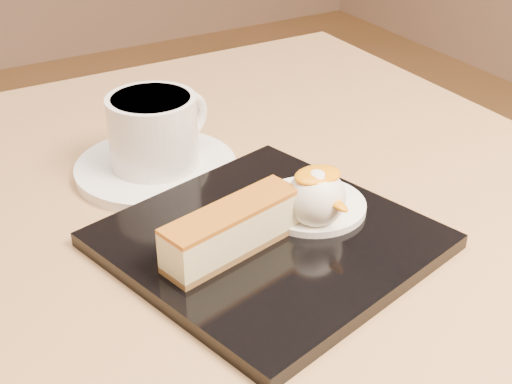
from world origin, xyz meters
TOP-DOWN VIEW (x-y plane):
  - dessert_plate at (0.05, -0.03)m, footprint 0.27×0.27m
  - cheesecake at (0.02, -0.04)m, footprint 0.12×0.06m
  - cream_smear at (0.10, -0.02)m, footprint 0.09×0.09m
  - ice_cream_scoop at (0.09, -0.04)m, footprint 0.05×0.05m
  - mango_sauce at (0.09, -0.03)m, footprint 0.04×0.03m
  - mint_sprig at (0.07, 0.01)m, footprint 0.03×0.02m
  - saucer at (0.02, 0.13)m, footprint 0.15×0.15m
  - coffee_cup at (0.02, 0.13)m, footprint 0.11×0.08m

SIDE VIEW (x-z plane):
  - saucer at x=0.02m, z-range 0.72..0.73m
  - dessert_plate at x=0.05m, z-range 0.72..0.73m
  - cream_smear at x=0.10m, z-range 0.73..0.74m
  - mint_sprig at x=0.07m, z-range 0.74..0.74m
  - cheesecake at x=0.02m, z-range 0.73..0.77m
  - ice_cream_scoop at x=0.09m, z-range 0.73..0.78m
  - coffee_cup at x=0.02m, z-range 0.73..0.80m
  - mango_sauce at x=0.09m, z-range 0.77..0.78m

